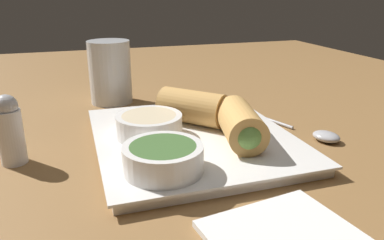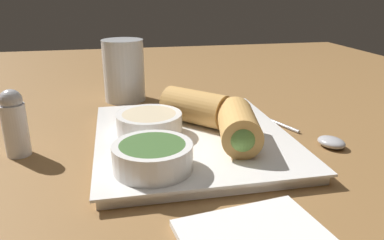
{
  "view_description": "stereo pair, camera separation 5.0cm",
  "coord_description": "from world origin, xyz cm",
  "px_view_note": "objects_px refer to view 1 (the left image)",
  "views": [
    {
      "loc": [
        -40.63,
        15.6,
        21.88
      ],
      "look_at": [
        3.45,
        1.35,
        5.4
      ],
      "focal_mm": 35.0,
      "sensor_mm": 36.0,
      "label": 1
    },
    {
      "loc": [
        -41.91,
        10.76,
        21.88
      ],
      "look_at": [
        3.45,
        1.35,
        5.4
      ],
      "focal_mm": 35.0,
      "sensor_mm": 36.0,
      "label": 2
    }
  ],
  "objects_px": {
    "spoon": "(314,133)",
    "salt_shaker": "(10,130)",
    "drinking_glass": "(110,72)",
    "dipping_bowl_near": "(149,125)",
    "serving_plate": "(192,139)",
    "dipping_bowl_far": "(163,157)"
  },
  "relations": [
    {
      "from": "drinking_glass",
      "to": "dipping_bowl_far",
      "type": "bearing_deg",
      "value": -176.9
    },
    {
      "from": "dipping_bowl_far",
      "to": "salt_shaker",
      "type": "distance_m",
      "value": 0.19
    },
    {
      "from": "dipping_bowl_near",
      "to": "drinking_glass",
      "type": "distance_m",
      "value": 0.22
    },
    {
      "from": "dipping_bowl_near",
      "to": "salt_shaker",
      "type": "distance_m",
      "value": 0.16
    },
    {
      "from": "drinking_glass",
      "to": "dipping_bowl_near",
      "type": "bearing_deg",
      "value": -173.84
    },
    {
      "from": "serving_plate",
      "to": "dipping_bowl_near",
      "type": "height_order",
      "value": "dipping_bowl_near"
    },
    {
      "from": "serving_plate",
      "to": "salt_shaker",
      "type": "bearing_deg",
      "value": 87.2
    },
    {
      "from": "serving_plate",
      "to": "dipping_bowl_near",
      "type": "xyz_separation_m",
      "value": [
        0.01,
        0.06,
        0.02
      ]
    },
    {
      "from": "dipping_bowl_near",
      "to": "spoon",
      "type": "xyz_separation_m",
      "value": [
        -0.04,
        -0.23,
        -0.02
      ]
    },
    {
      "from": "dipping_bowl_far",
      "to": "spoon",
      "type": "distance_m",
      "value": 0.24
    },
    {
      "from": "dipping_bowl_far",
      "to": "drinking_glass",
      "type": "height_order",
      "value": "drinking_glass"
    },
    {
      "from": "spoon",
      "to": "salt_shaker",
      "type": "height_order",
      "value": "salt_shaker"
    },
    {
      "from": "spoon",
      "to": "dipping_bowl_near",
      "type": "bearing_deg",
      "value": 80.44
    },
    {
      "from": "serving_plate",
      "to": "dipping_bowl_far",
      "type": "relative_size",
      "value": 3.36
    },
    {
      "from": "spoon",
      "to": "drinking_glass",
      "type": "height_order",
      "value": "drinking_glass"
    },
    {
      "from": "dipping_bowl_near",
      "to": "salt_shaker",
      "type": "xyz_separation_m",
      "value": [
        0.0,
        0.16,
        0.01
      ]
    },
    {
      "from": "spoon",
      "to": "dipping_bowl_far",
      "type": "bearing_deg",
      "value": 105.3
    },
    {
      "from": "serving_plate",
      "to": "spoon",
      "type": "relative_size",
      "value": 1.5
    },
    {
      "from": "serving_plate",
      "to": "drinking_glass",
      "type": "xyz_separation_m",
      "value": [
        0.23,
        0.08,
        0.05
      ]
    },
    {
      "from": "drinking_glass",
      "to": "salt_shaker",
      "type": "height_order",
      "value": "drinking_glass"
    },
    {
      "from": "dipping_bowl_near",
      "to": "spoon",
      "type": "distance_m",
      "value": 0.23
    },
    {
      "from": "salt_shaker",
      "to": "drinking_glass",
      "type": "bearing_deg",
      "value": -32.5
    }
  ]
}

